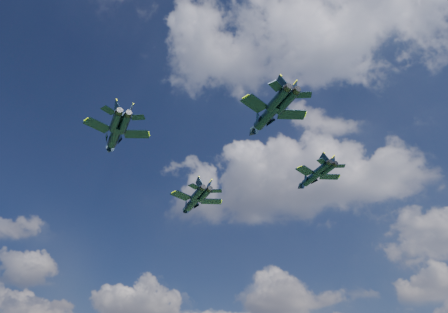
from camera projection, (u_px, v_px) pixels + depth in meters
jet_lead at (192, 203)px, 105.29m from camera, size 14.46×14.81×3.98m
jet_left at (115, 136)px, 81.07m from camera, size 13.38×14.00×3.73m
jet_right at (311, 178)px, 94.15m from camera, size 12.15×12.29×3.32m
jet_slot at (266, 117)px, 73.39m from camera, size 13.50×13.70×3.70m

